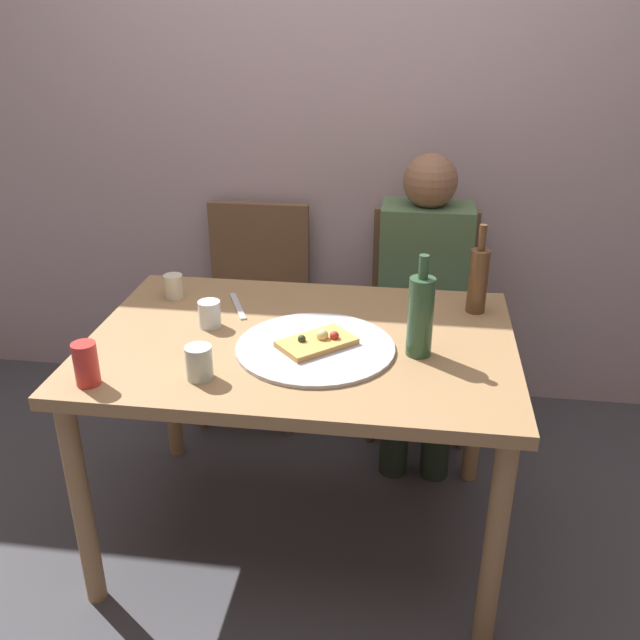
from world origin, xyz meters
TOP-DOWN VIEW (x-y plane):
  - ground_plane at (0.00, 0.00)m, footprint 8.00×8.00m
  - back_wall at (0.00, 1.09)m, footprint 6.00×0.10m
  - dining_table at (0.00, 0.00)m, footprint 1.30×0.90m
  - pizza_tray at (0.05, -0.07)m, footprint 0.47×0.47m
  - pizza_slice_last at (0.06, -0.06)m, footprint 0.25×0.24m
  - wine_bottle at (0.54, 0.28)m, footprint 0.06×0.06m
  - beer_bottle at (0.36, -0.05)m, footprint 0.07×0.07m
  - tumbler_near at (-0.23, -0.28)m, footprint 0.07×0.07m
  - tumbler_far at (-0.30, 0.04)m, footprint 0.07×0.07m
  - wine_glass at (-0.49, 0.26)m, footprint 0.07×0.07m
  - soda_can at (-0.52, -0.35)m, footprint 0.07×0.07m
  - table_knife at (-0.25, 0.20)m, footprint 0.11×0.21m
  - chair_left at (-0.35, 0.85)m, footprint 0.44×0.44m
  - chair_right at (0.38, 0.85)m, footprint 0.44×0.44m
  - guest_in_sweater at (0.38, 0.70)m, footprint 0.36×0.56m

SIDE VIEW (x-z plane):
  - ground_plane at x=0.00m, z-range 0.00..0.00m
  - chair_left at x=-0.35m, z-range 0.06..0.96m
  - chair_right at x=0.38m, z-range 0.06..0.96m
  - guest_in_sweater at x=0.38m, z-range 0.06..1.23m
  - dining_table at x=0.00m, z-range 0.29..1.04m
  - table_knife at x=-0.25m, z-range 0.76..0.76m
  - pizza_tray at x=0.05m, z-range 0.76..0.77m
  - pizza_slice_last at x=0.06m, z-range 0.76..0.80m
  - wine_glass at x=-0.49m, z-range 0.76..0.84m
  - tumbler_far at x=-0.30m, z-range 0.76..0.84m
  - tumbler_near at x=-0.23m, z-range 0.76..0.85m
  - soda_can at x=-0.52m, z-range 0.76..0.88m
  - wine_bottle at x=0.54m, z-range 0.72..1.02m
  - beer_bottle at x=0.36m, z-range 0.73..1.03m
  - back_wall at x=0.00m, z-range 0.00..2.60m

